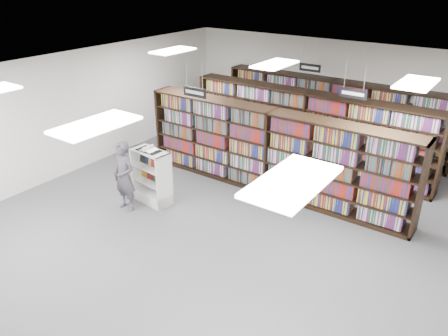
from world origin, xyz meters
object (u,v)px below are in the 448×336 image
Objects in this scene: bookshelf_row_near at (271,152)px; shopper at (124,177)px; endcap_display at (154,184)px; open_book at (148,149)px.

bookshelf_row_near is 4.22× the size of shopper.
open_book is at bearing -116.99° from endcap_display.
bookshelf_row_near reaches higher than open_book.
bookshelf_row_near is at bearing 48.00° from open_book.
endcap_display is (-1.98, -2.05, -0.59)m from bookshelf_row_near.
bookshelf_row_near reaches higher than endcap_display.
endcap_display is 2.28× the size of open_book.
open_book is 0.35× the size of shopper.
shopper is at bearing -108.59° from open_book.
shopper reaches higher than open_book.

